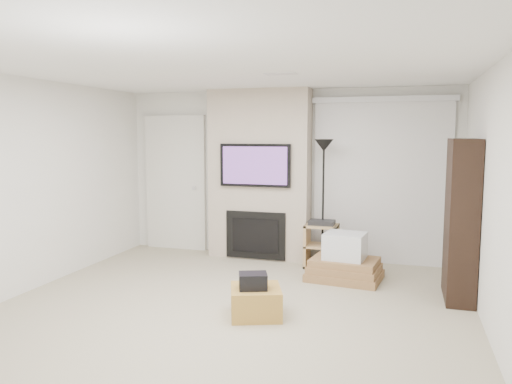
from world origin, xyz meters
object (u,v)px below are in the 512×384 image
(av_stand, at_px, (321,243))
(box_stack, at_px, (345,262))
(floor_lamp, at_px, (324,167))
(ottoman, at_px, (256,302))
(bookshelf, at_px, (461,220))

(av_stand, distance_m, box_stack, 0.66)
(floor_lamp, bearing_deg, ottoman, -98.75)
(floor_lamp, distance_m, av_stand, 1.06)
(box_stack, height_order, bookshelf, bookshelf)
(floor_lamp, xyz_separation_m, av_stand, (-0.00, -0.07, -1.05))
(bookshelf, bearing_deg, floor_lamp, 150.32)
(floor_lamp, bearing_deg, bookshelf, -29.68)
(av_stand, bearing_deg, box_stack, -53.64)
(ottoman, relative_size, box_stack, 0.51)
(bookshelf, bearing_deg, ottoman, -149.74)
(ottoman, relative_size, floor_lamp, 0.28)
(av_stand, height_order, bookshelf, bookshelf)
(floor_lamp, xyz_separation_m, box_stack, (0.38, -0.59, -1.17))
(ottoman, bearing_deg, av_stand, 81.00)
(floor_lamp, xyz_separation_m, bookshelf, (1.70, -0.97, -0.50))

